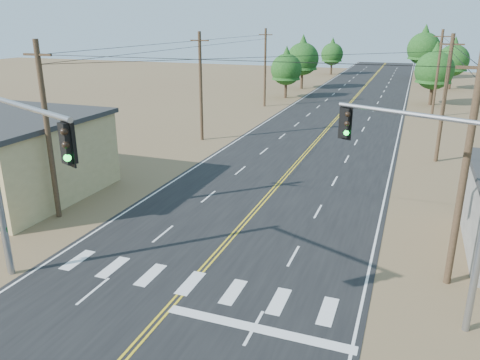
% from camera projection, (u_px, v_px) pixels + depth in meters
% --- Properties ---
extents(road, '(15.00, 200.00, 0.02)m').
position_uv_depth(road, '(304.00, 155.00, 39.93)').
color(road, black).
rests_on(road, ground).
extents(utility_pole_left_near, '(1.80, 0.30, 10.00)m').
position_uv_depth(utility_pole_left_near, '(48.00, 131.00, 25.76)').
color(utility_pole_left_near, '#4C3826').
rests_on(utility_pole_left_near, ground).
extents(utility_pole_left_mid, '(1.80, 0.30, 10.00)m').
position_uv_depth(utility_pole_left_mid, '(201.00, 86.00, 43.51)').
color(utility_pole_left_mid, '#4C3826').
rests_on(utility_pole_left_mid, ground).
extents(utility_pole_left_far, '(1.80, 0.30, 10.00)m').
position_uv_depth(utility_pole_left_far, '(265.00, 67.00, 61.26)').
color(utility_pole_left_far, '#4C3826').
rests_on(utility_pole_left_far, ground).
extents(utility_pole_right_near, '(1.80, 0.30, 10.00)m').
position_uv_depth(utility_pole_right_near, '(465.00, 171.00, 18.85)').
color(utility_pole_right_near, '#4C3826').
rests_on(utility_pole_right_near, ground).
extents(utility_pole_right_mid, '(1.80, 0.30, 10.00)m').
position_uv_depth(utility_pole_right_mid, '(444.00, 98.00, 36.60)').
color(utility_pole_right_mid, '#4C3826').
rests_on(utility_pole_right_mid, ground).
extents(utility_pole_right_far, '(1.80, 0.30, 10.00)m').
position_uv_depth(utility_pole_right_far, '(437.00, 73.00, 54.35)').
color(utility_pole_right_far, '#4C3826').
rests_on(utility_pole_right_far, ground).
extents(signal_mast_left, '(7.11, 3.39, 8.36)m').
position_uv_depth(signal_mast_left, '(12.00, 163.00, 17.89)').
color(signal_mast_left, gray).
rests_on(signal_mast_left, ground).
extents(signal_mast_right, '(5.69, 2.65, 7.90)m').
position_uv_depth(signal_mast_right, '(438.00, 184.00, 16.78)').
color(signal_mast_right, gray).
rests_on(signal_mast_right, ground).
extents(street_sign, '(0.69, 0.09, 2.31)m').
position_uv_depth(street_sign, '(3.00, 242.00, 20.76)').
color(street_sign, gray).
rests_on(street_sign, ground).
extents(tree_left_near, '(4.51, 4.51, 7.52)m').
position_uv_depth(tree_left_near, '(286.00, 66.00, 68.28)').
color(tree_left_near, '#3F2D1E').
rests_on(tree_left_near, ground).
extents(tree_left_mid, '(5.32, 5.32, 8.87)m').
position_uv_depth(tree_left_mid, '(303.00, 56.00, 77.57)').
color(tree_left_mid, '#3F2D1E').
rests_on(tree_left_mid, ground).
extents(tree_left_far, '(4.61, 4.61, 7.68)m').
position_uv_depth(tree_left_far, '(332.00, 52.00, 98.68)').
color(tree_left_far, '#3F2D1E').
rests_on(tree_left_far, ground).
extents(tree_right_near, '(5.04, 5.04, 8.40)m').
position_uv_depth(tree_right_near, '(435.00, 66.00, 62.14)').
color(tree_right_near, '#3F2D1E').
rests_on(tree_right_near, ground).
extents(tree_right_mid, '(5.12, 5.12, 8.53)m').
position_uv_depth(tree_right_mid, '(453.00, 57.00, 77.00)').
color(tree_right_mid, '#3F2D1E').
rests_on(tree_right_mid, ground).
extents(tree_right_far, '(6.24, 6.24, 10.40)m').
position_uv_depth(tree_right_far, '(424.00, 45.00, 91.15)').
color(tree_right_far, '#3F2D1E').
rests_on(tree_right_far, ground).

